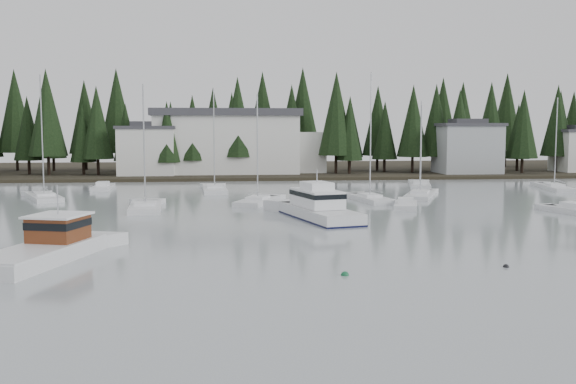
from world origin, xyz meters
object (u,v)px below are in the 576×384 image
(lobster_boat_brown, at_px, (44,251))
(cabin_cruiser_center, at_px, (318,210))
(sailboat_3, at_px, (145,209))
(sailboat_7, at_px, (258,203))
(sailboat_1, at_px, (420,186))
(sailboat_6, at_px, (370,200))
(runabout_3, at_px, (103,188))
(harbor_inn, at_px, (238,142))
(sailboat_10, at_px, (44,199))
(sailboat_8, at_px, (215,191))
(runabout_1, at_px, (406,207))
(house_east_a, at_px, (467,147))
(sailboat_9, at_px, (554,189))
(runabout_4, at_px, (573,212))
(sailboat_4, at_px, (420,196))
(house_west, at_px, (147,150))

(lobster_boat_brown, height_order, cabin_cruiser_center, lobster_boat_brown)
(sailboat_3, xyz_separation_m, sailboat_7, (11.25, 4.32, 0.00))
(lobster_boat_brown, relative_size, sailboat_1, 0.86)
(cabin_cruiser_center, distance_m, sailboat_6, 15.85)
(sailboat_3, bearing_deg, runabout_3, 15.20)
(harbor_inn, height_order, lobster_boat_brown, harbor_inn)
(lobster_boat_brown, xyz_separation_m, sailboat_10, (-9.29, 35.45, -0.49))
(sailboat_8, xyz_separation_m, sailboat_10, (-18.98, -8.11, 0.02))
(sailboat_10, height_order, runabout_1, sailboat_10)
(house_east_a, bearing_deg, sailboat_8, -150.95)
(sailboat_9, relative_size, runabout_4, 1.83)
(harbor_inn, xyz_separation_m, sailboat_6, (13.24, -41.50, -5.69))
(sailboat_4, relative_size, sailboat_10, 0.78)
(sailboat_1, bearing_deg, sailboat_8, 113.81)
(sailboat_4, relative_size, sailboat_9, 0.89)
(sailboat_4, bearing_deg, sailboat_8, 91.42)
(cabin_cruiser_center, relative_size, sailboat_10, 0.83)
(sailboat_6, distance_m, runabout_4, 20.73)
(runabout_1, height_order, runabout_3, same)
(sailboat_1, xyz_separation_m, sailboat_3, (-34.86, -22.85, 0.00))
(sailboat_7, bearing_deg, lobster_boat_brown, 175.60)
(harbor_inn, xyz_separation_m, sailboat_1, (24.40, -24.23, -5.72))
(sailboat_3, xyz_separation_m, sailboat_6, (23.71, 5.58, 0.03))
(sailboat_10, bearing_deg, runabout_4, -132.36)
(sailboat_7, distance_m, runabout_3, 26.89)
(sailboat_6, bearing_deg, house_west, 27.60)
(lobster_boat_brown, bearing_deg, house_east_a, -21.03)
(sailboat_4, bearing_deg, harbor_inn, 51.62)
(house_east_a, distance_m, runabout_1, 50.28)
(cabin_cruiser_center, relative_size, runabout_3, 1.71)
(house_west, distance_m, sailboat_6, 47.72)
(runabout_4, bearing_deg, sailboat_10, 54.98)
(sailboat_8, relative_size, runabout_4, 1.97)
(house_west, relative_size, runabout_4, 1.39)
(sailboat_9, bearing_deg, runabout_3, 96.45)
(harbor_inn, bearing_deg, house_west, -167.48)
(sailboat_4, height_order, sailboat_6, sailboat_6)
(house_east_a, bearing_deg, sailboat_7, -134.82)
(house_west, bearing_deg, sailboat_4, -44.64)
(house_west, xyz_separation_m, runabout_1, (30.30, -45.09, -4.52))
(sailboat_10, relative_size, runabout_4, 2.10)
(lobster_boat_brown, relative_size, sailboat_4, 0.95)
(sailboat_6, distance_m, sailboat_8, 21.73)
(sailboat_6, relative_size, runabout_4, 2.12)
(sailboat_3, xyz_separation_m, sailboat_4, (30.53, 9.08, -0.01))
(runabout_3, xyz_separation_m, runabout_4, (48.25, -30.04, 0.00))
(harbor_inn, height_order, runabout_3, harbor_inn)
(lobster_boat_brown, bearing_deg, sailboat_4, -28.04)
(harbor_inn, xyz_separation_m, sailboat_3, (-10.47, -47.08, -5.71))
(house_west, distance_m, sailboat_8, 27.58)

